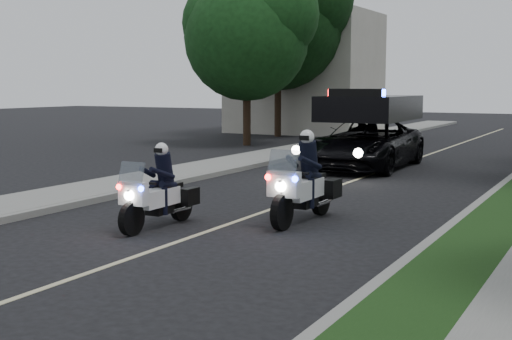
{
  "coord_description": "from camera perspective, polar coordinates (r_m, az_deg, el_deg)",
  "views": [
    {
      "loc": [
        6.92,
        -11.22,
        2.79
      ],
      "look_at": [
        0.08,
        1.35,
        1.0
      ],
      "focal_mm": 47.61,
      "sensor_mm": 36.0,
      "label": 1
    }
  ],
  "objects": [
    {
      "name": "ground",
      "position": [
        13.47,
        -3.06,
        -4.83
      ],
      "size": [
        120.0,
        120.0,
        0.0
      ],
      "primitive_type": "plane",
      "color": "black",
      "rests_on": "ground"
    },
    {
      "name": "police_moto_left",
      "position": [
        13.58,
        -8.17,
        -4.8
      ],
      "size": [
        0.7,
        1.98,
        1.68
      ],
      "primitive_type": null,
      "rotation": [
        0.0,
        0.0,
        0.01
      ],
      "color": "silver",
      "rests_on": "ground"
    },
    {
      "name": "curb_left",
      "position": [
        24.06,
        1.1,
        0.64
      ],
      "size": [
        0.2,
        60.0,
        0.15
      ],
      "primitive_type": "cube",
      "color": "gray",
      "rests_on": "ground"
    },
    {
      "name": "police_suv",
      "position": [
        23.28,
        9.2,
        0.15
      ],
      "size": [
        2.89,
        5.98,
        2.88
      ],
      "primitive_type": "imported",
      "rotation": [
        0.0,
        0.0,
        0.03
      ],
      "color": "black",
      "rests_on": "ground"
    },
    {
      "name": "lane_marking",
      "position": [
        22.49,
        10.41,
        -0.11
      ],
      "size": [
        0.12,
        50.0,
        0.01
      ],
      "primitive_type": "cube",
      "color": "#BFB78C",
      "rests_on": "ground"
    },
    {
      "name": "building_far",
      "position": [
        40.89,
        4.14,
        8.1
      ],
      "size": [
        8.0,
        6.0,
        7.0
      ],
      "primitive_type": "cube",
      "color": "#A8A396",
      "rests_on": "ground"
    },
    {
      "name": "tree_left_far",
      "position": [
        37.4,
        1.84,
        2.84
      ],
      "size": [
        8.78,
        8.78,
        11.67
      ],
      "primitive_type": null,
      "rotation": [
        0.0,
        0.0,
        -0.3
      ],
      "color": "black",
      "rests_on": "ground"
    },
    {
      "name": "bicycle",
      "position": [
        30.96,
        9.61,
        1.85
      ],
      "size": [
        0.75,
        1.93,
        0.99
      ],
      "primitive_type": "imported",
      "rotation": [
        0.0,
        0.0,
        0.04
      ],
      "color": "black",
      "rests_on": "ground"
    },
    {
      "name": "cyclist",
      "position": [
        30.96,
        9.61,
        1.85
      ],
      "size": [
        0.58,
        0.4,
        1.57
      ],
      "primitive_type": "imported",
      "rotation": [
        0.0,
        0.0,
        3.1
      ],
      "color": "black",
      "rests_on": "ground"
    },
    {
      "name": "tree_left_near",
      "position": [
        31.82,
        -0.77,
        2.09
      ],
      "size": [
        6.4,
        6.4,
        9.61
      ],
      "primitive_type": null,
      "rotation": [
        0.0,
        0.0,
        -0.12
      ],
      "color": "#164217",
      "rests_on": "ground"
    },
    {
      "name": "police_moto_right",
      "position": [
        14.02,
        3.97,
        -4.36
      ],
      "size": [
        0.82,
        2.24,
        1.9
      ],
      "primitive_type": null,
      "rotation": [
        0.0,
        0.0,
        -0.02
      ],
      "color": "silver",
      "rests_on": "ground"
    },
    {
      "name": "sidewalk_left",
      "position": [
        24.59,
        -1.18,
        0.79
      ],
      "size": [
        2.0,
        60.0,
        0.16
      ],
      "primitive_type": "cube",
      "color": "gray",
      "rests_on": "ground"
    }
  ]
}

